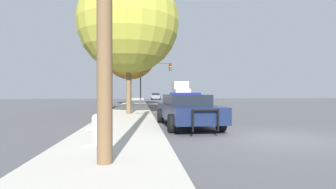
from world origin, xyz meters
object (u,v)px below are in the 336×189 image
at_px(traffic_light, 153,74).
at_px(box_truck, 180,91).
at_px(fire_hydrant, 96,128).
at_px(car_background_distant, 156,96).
at_px(police_car, 186,109).
at_px(tree_sidewalk_near, 128,23).
at_px(tree_sidewalk_mid, 130,52).

distance_m(traffic_light, box_truck, 13.40).
relative_size(fire_hydrant, traffic_light, 0.15).
bearing_deg(box_truck, car_background_distant, -66.44).
relative_size(police_car, box_truck, 0.74).
xyz_separation_m(fire_hydrant, box_truck, (8.09, 37.73, 1.21)).
distance_m(traffic_light, tree_sidewalk_near, 16.22).
xyz_separation_m(traffic_light, car_background_distant, (1.66, 21.23, -3.08)).
bearing_deg(police_car, box_truck, -101.24).
relative_size(police_car, tree_sidewalk_mid, 0.62).
bearing_deg(traffic_light, police_car, -88.90).
relative_size(car_background_distant, tree_sidewalk_near, 0.50).
distance_m(police_car, tree_sidewalk_near, 8.00).
bearing_deg(police_car, car_background_distant, -94.60).
bearing_deg(police_car, tree_sidewalk_mid, -83.25).
bearing_deg(traffic_light, fire_hydrant, -96.18).
distance_m(fire_hydrant, box_truck, 38.61).
bearing_deg(tree_sidewalk_near, traffic_light, 81.63).
xyz_separation_m(police_car, car_background_distant, (1.25, 42.60, -0.04)).
xyz_separation_m(box_truck, tree_sidewalk_mid, (-8.05, -15.02, 4.24)).
xyz_separation_m(fire_hydrant, traffic_light, (2.77, 25.60, 3.25)).
height_order(box_truck, tree_sidewalk_near, tree_sidewalk_near).
relative_size(box_truck, tree_sidewalk_near, 0.83).
bearing_deg(box_truck, fire_hydrant, 79.59).
xyz_separation_m(car_background_distant, tree_sidewalk_mid, (-4.40, -24.11, 5.27)).
height_order(car_background_distant, tree_sidewalk_near, tree_sidewalk_near).
relative_size(police_car, car_background_distant, 1.22).
distance_m(box_truck, tree_sidewalk_mid, 17.56).
xyz_separation_m(police_car, fire_hydrant, (-3.18, -4.22, -0.21)).
height_order(fire_hydrant, tree_sidewalk_near, tree_sidewalk_near).
bearing_deg(car_background_distant, box_truck, -63.47).
relative_size(police_car, traffic_light, 1.06).
bearing_deg(tree_sidewalk_near, fire_hydrant, -92.55).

